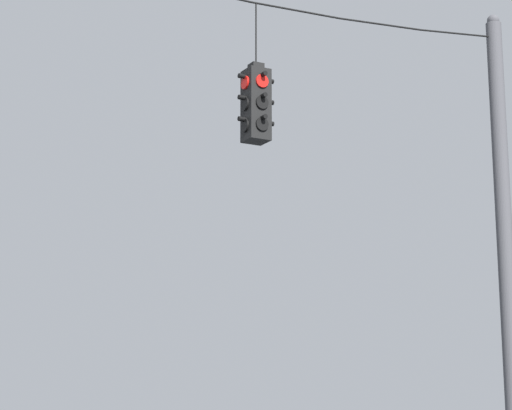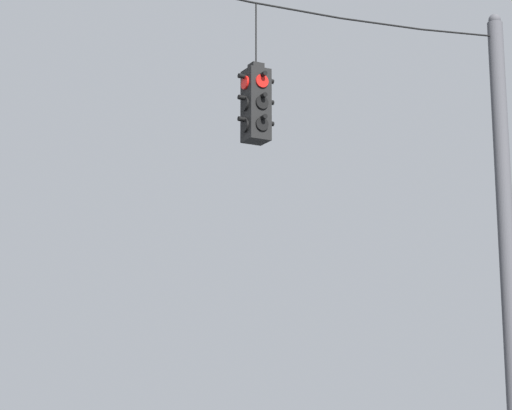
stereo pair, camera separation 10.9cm
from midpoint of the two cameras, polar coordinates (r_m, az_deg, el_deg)
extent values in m
cylinder|color=#4C4C51|center=(16.92, 13.91, -3.10)|extent=(0.26, 0.26, 8.31)
sphere|color=#4C4C51|center=(18.03, 13.23, 10.22)|extent=(0.21, 0.21, 0.21)
cylinder|color=black|center=(15.57, 2.12, 11.05)|extent=(1.60, 0.03, 0.09)
cylinder|color=black|center=(16.42, 6.98, 10.21)|extent=(1.60, 0.03, 0.15)
cylinder|color=black|center=(17.39, 11.30, 9.58)|extent=(1.60, 0.03, 0.21)
cube|color=black|center=(14.67, -0.21, 5.69)|extent=(0.34, 0.34, 1.09)
cube|color=black|center=(14.86, -0.21, 7.88)|extent=(0.19, 0.19, 0.10)
cylinder|color=black|center=(15.05, -0.21, 9.78)|extent=(0.02, 0.02, 0.96)
cylinder|color=red|center=(14.62, 0.14, 7.11)|extent=(0.20, 0.03, 0.20)
cylinder|color=black|center=(14.61, 0.22, 7.49)|extent=(0.07, 0.12, 0.07)
cylinder|color=black|center=(14.52, 0.14, 5.89)|extent=(0.20, 0.03, 0.20)
cylinder|color=black|center=(14.51, 0.22, 6.27)|extent=(0.07, 0.12, 0.07)
cylinder|color=black|center=(14.42, 0.14, 4.65)|extent=(0.20, 0.03, 0.20)
cylinder|color=black|center=(14.41, 0.22, 5.04)|extent=(0.07, 0.12, 0.07)
cylinder|color=red|center=(14.93, -0.55, 6.70)|extent=(0.20, 0.03, 0.20)
cylinder|color=black|center=(14.99, -0.63, 6.98)|extent=(0.07, 0.12, 0.07)
cylinder|color=black|center=(14.83, -0.56, 5.50)|extent=(0.20, 0.03, 0.20)
cylinder|color=black|center=(14.89, -0.64, 5.79)|extent=(0.07, 0.12, 0.07)
cylinder|color=black|center=(14.73, -0.56, 4.29)|extent=(0.20, 0.03, 0.20)
cylinder|color=black|center=(14.79, -0.64, 4.58)|extent=(0.07, 0.12, 0.07)
cylinder|color=red|center=(14.69, -0.85, 7.01)|extent=(0.03, 0.20, 0.20)
cylinder|color=black|center=(14.70, -1.01, 7.37)|extent=(0.12, 0.07, 0.07)
cylinder|color=black|center=(14.59, -0.86, 5.80)|extent=(0.03, 0.20, 0.20)
cylinder|color=black|center=(14.60, -1.01, 6.16)|extent=(0.12, 0.07, 0.07)
cylinder|color=black|center=(14.49, -0.86, 4.57)|extent=(0.03, 0.20, 0.20)
cylinder|color=black|center=(14.50, -1.02, 4.93)|extent=(0.12, 0.07, 0.07)
cylinder|color=red|center=(14.86, 0.42, 6.79)|extent=(0.03, 0.20, 0.20)
cylinder|color=black|center=(14.91, 0.57, 7.09)|extent=(0.12, 0.07, 0.07)
cylinder|color=black|center=(14.76, 0.42, 5.59)|extent=(0.03, 0.20, 0.20)
cylinder|color=black|center=(14.80, 0.57, 5.89)|extent=(0.12, 0.07, 0.07)
cylinder|color=black|center=(14.66, 0.42, 4.37)|extent=(0.03, 0.20, 0.20)
cylinder|color=black|center=(14.71, 0.58, 4.68)|extent=(0.12, 0.07, 0.07)
camera|label=1|loc=(0.05, -90.22, 0.05)|focal=70.00mm
camera|label=2|loc=(0.05, 89.78, -0.05)|focal=70.00mm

